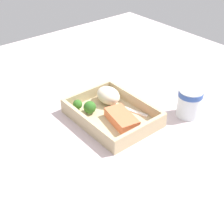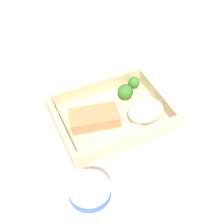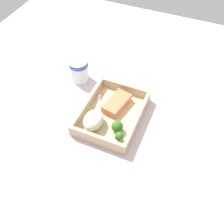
{
  "view_description": "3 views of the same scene",
  "coord_description": "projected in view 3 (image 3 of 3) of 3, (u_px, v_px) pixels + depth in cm",
  "views": [
    {
      "loc": [
        -62.84,
        51.64,
        59.22
      ],
      "look_at": [
        0.0,
        0.0,
        2.7
      ],
      "focal_mm": 50.0,
      "sensor_mm": 36.0,
      "label": 1
    },
    {
      "loc": [
        -22.16,
        -47.72,
        58.16
      ],
      "look_at": [
        0.0,
        0.0,
        2.7
      ],
      "focal_mm": 50.0,
      "sensor_mm": 36.0,
      "label": 2
    },
    {
      "loc": [
        56.87,
        24.09,
        75.96
      ],
      "look_at": [
        0.0,
        0.0,
        2.7
      ],
      "focal_mm": 42.0,
      "sensor_mm": 36.0,
      "label": 3
    }
  ],
  "objects": [
    {
      "name": "takeout_tray",
      "position": [
        112.0,
        116.0,
        0.97
      ],
      "size": [
        27.61,
        20.89,
        1.2
      ],
      "primitive_type": "cube",
      "color": "tan",
      "rests_on": "ground_plane"
    },
    {
      "name": "paper_cup",
      "position": [
        79.0,
        69.0,
        1.07
      ],
      "size": [
        7.8,
        7.8,
        9.4
      ],
      "color": "white",
      "rests_on": "ground_plane"
    },
    {
      "name": "broccoli_floret_2",
      "position": [
        119.0,
        136.0,
        0.88
      ],
      "size": [
        3.07,
        3.07,
        3.87
      ],
      "color": "#85AB5F",
      "rests_on": "takeout_tray"
    },
    {
      "name": "tray_rim",
      "position": [
        112.0,
        111.0,
        0.96
      ],
      "size": [
        27.61,
        20.89,
        3.74
      ],
      "color": "tan",
      "rests_on": "takeout_tray"
    },
    {
      "name": "salmon_fillet",
      "position": [
        118.0,
        104.0,
        0.98
      ],
      "size": [
        12.83,
        8.5,
        3.04
      ],
      "primitive_type": "cube",
      "rotation": [
        0.0,
        0.0,
        -0.2
      ],
      "color": "#DE7046",
      "rests_on": "takeout_tray"
    },
    {
      "name": "mashed_potatoes",
      "position": [
        93.0,
        120.0,
        0.92
      ],
      "size": [
        9.03,
        6.87,
        5.49
      ],
      "primitive_type": "ellipsoid",
      "color": "beige",
      "rests_on": "takeout_tray"
    },
    {
      "name": "broccoli_floret_1",
      "position": [
        117.0,
        127.0,
        0.91
      ],
      "size": [
        4.09,
        4.09,
        4.23
      ],
      "color": "#83AE60",
      "rests_on": "takeout_tray"
    },
    {
      "name": "ground_plane",
      "position": [
        112.0,
        118.0,
        0.99
      ],
      "size": [
        160.0,
        160.0,
        2.0
      ],
      "primitive_type": "cube",
      "color": "#C4AFB2"
    },
    {
      "name": "receipt_slip",
      "position": [
        181.0,
        135.0,
        0.92
      ],
      "size": [
        15.2,
        16.94,
        0.24
      ],
      "primitive_type": "cube",
      "rotation": [
        0.0,
        0.0,
        0.5
      ],
      "color": "white",
      "rests_on": "ground_plane"
    },
    {
      "name": "fork",
      "position": [
        97.0,
        112.0,
        0.98
      ],
      "size": [
        15.62,
        6.08,
        0.44
      ],
      "color": "white",
      "rests_on": "takeout_tray"
    }
  ]
}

